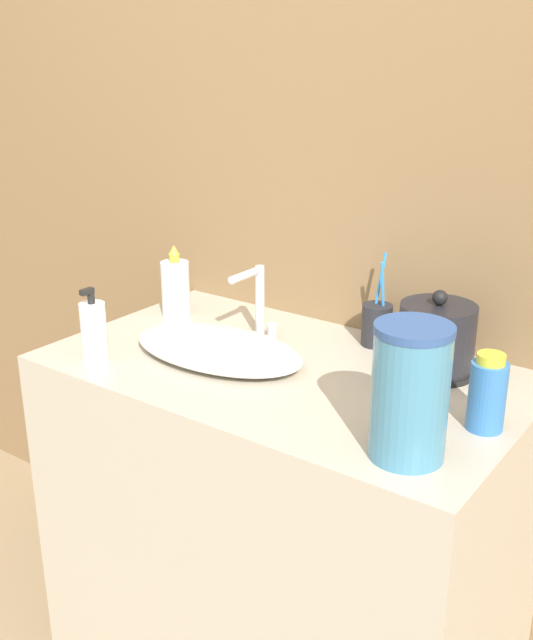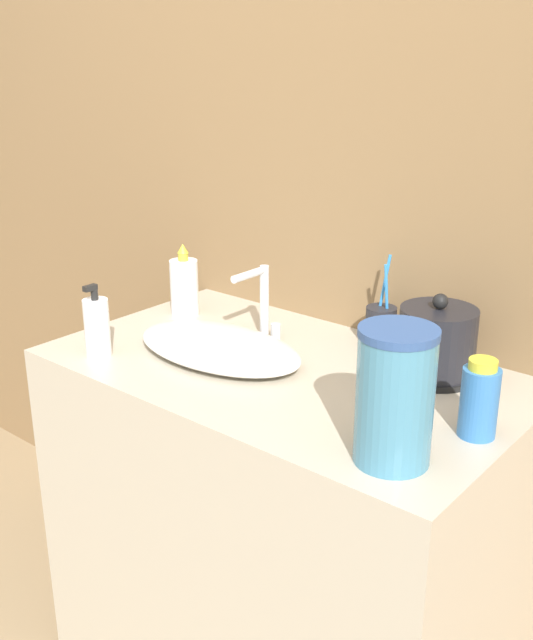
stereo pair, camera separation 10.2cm
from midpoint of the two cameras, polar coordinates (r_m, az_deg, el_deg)
wall_back at (r=1.80m, az=9.61°, el=11.78°), size 6.00×0.04×2.60m
vanity_counter at (r=1.87m, az=2.75°, el=-16.25°), size 1.05×0.61×0.89m
sink_basin at (r=1.69m, az=-1.93°, el=-2.05°), size 0.43×0.25×0.05m
faucet at (r=1.77m, az=1.35°, el=1.52°), size 0.06×0.12×0.18m
electric_kettle at (r=1.62m, az=14.61°, el=-1.90°), size 0.18×0.18×0.19m
toothbrush_cup at (r=1.76m, az=10.34°, el=-0.51°), size 0.07×0.07×0.22m
lotion_bottle at (r=1.71m, az=-11.13°, el=-0.55°), size 0.06×0.06×0.17m
shampoo_bottle at (r=1.95m, az=-4.80°, el=2.58°), size 0.07×0.07×0.19m
mouthwash_bottle at (r=1.40m, az=17.95°, el=-5.85°), size 0.07×0.07×0.15m
water_pitcher at (r=1.26m, az=12.06°, el=-5.74°), size 0.13×0.13×0.24m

